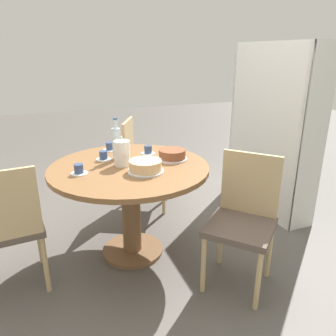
{
  "coord_description": "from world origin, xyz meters",
  "views": [
    {
      "loc": [
        2.25,
        -0.55,
        1.55
      ],
      "look_at": [
        0.0,
        0.31,
        0.69
      ],
      "focal_mm": 35.0,
      "sensor_mm": 36.0,
      "label": 1
    }
  ],
  "objects_px": {
    "bookshelf": "(270,132)",
    "cup_a": "(104,156)",
    "coffee_pot": "(122,152)",
    "cup_c": "(79,170)",
    "chair_a": "(243,217)",
    "chair_c": "(8,226)",
    "cup_d": "(148,151)",
    "cup_b": "(110,147)",
    "cake_main": "(146,166)",
    "chair_b": "(142,161)",
    "water_bottle": "(116,143)",
    "cake_second": "(172,155)"
  },
  "relations": [
    {
      "from": "chair_a",
      "to": "bookshelf",
      "type": "distance_m",
      "value": 1.34
    },
    {
      "from": "chair_a",
      "to": "cake_main",
      "type": "relative_size",
      "value": 3.51
    },
    {
      "from": "cup_a",
      "to": "cup_d",
      "type": "bearing_deg",
      "value": 93.68
    },
    {
      "from": "bookshelf",
      "to": "cup_b",
      "type": "xyz_separation_m",
      "value": [
        -0.09,
        -1.58,
        -0.02
      ]
    },
    {
      "from": "chair_c",
      "to": "cup_b",
      "type": "height_order",
      "value": "chair_c"
    },
    {
      "from": "chair_a",
      "to": "coffee_pot",
      "type": "xyz_separation_m",
      "value": [
        -0.62,
        -0.67,
        0.36
      ]
    },
    {
      "from": "water_bottle",
      "to": "cake_main",
      "type": "bearing_deg",
      "value": 18.58
    },
    {
      "from": "chair_b",
      "to": "cup_b",
      "type": "relative_size",
      "value": 7.86
    },
    {
      "from": "cake_second",
      "to": "cup_a",
      "type": "distance_m",
      "value": 0.54
    },
    {
      "from": "water_bottle",
      "to": "cup_b",
      "type": "distance_m",
      "value": 0.27
    },
    {
      "from": "chair_c",
      "to": "cake_second",
      "type": "distance_m",
      "value": 1.25
    },
    {
      "from": "chair_b",
      "to": "bookshelf",
      "type": "bearing_deg",
      "value": -84.21
    },
    {
      "from": "bookshelf",
      "to": "cup_c",
      "type": "distance_m",
      "value": 1.93
    },
    {
      "from": "water_bottle",
      "to": "chair_c",
      "type": "bearing_deg",
      "value": -66.9
    },
    {
      "from": "coffee_pot",
      "to": "cup_c",
      "type": "relative_size",
      "value": 1.94
    },
    {
      "from": "chair_a",
      "to": "chair_b",
      "type": "height_order",
      "value": "same"
    },
    {
      "from": "chair_a",
      "to": "cup_c",
      "type": "xyz_separation_m",
      "value": [
        -0.54,
        -0.99,
        0.28
      ]
    },
    {
      "from": "chair_c",
      "to": "cup_a",
      "type": "distance_m",
      "value": 0.83
    },
    {
      "from": "cup_a",
      "to": "coffee_pot",
      "type": "bearing_deg",
      "value": 31.55
    },
    {
      "from": "water_bottle",
      "to": "cake_second",
      "type": "bearing_deg",
      "value": 67.59
    },
    {
      "from": "cup_d",
      "to": "coffee_pot",
      "type": "bearing_deg",
      "value": -52.67
    },
    {
      "from": "coffee_pot",
      "to": "cup_d",
      "type": "height_order",
      "value": "coffee_pot"
    },
    {
      "from": "cake_main",
      "to": "cup_b",
      "type": "distance_m",
      "value": 0.63
    },
    {
      "from": "cake_main",
      "to": "cup_d",
      "type": "xyz_separation_m",
      "value": [
        -0.4,
        0.14,
        -0.01
      ]
    },
    {
      "from": "chair_c",
      "to": "bookshelf",
      "type": "bearing_deg",
      "value": -174.17
    },
    {
      "from": "water_bottle",
      "to": "cup_a",
      "type": "xyz_separation_m",
      "value": [
        -0.01,
        -0.1,
        -0.1
      ]
    },
    {
      "from": "chair_b",
      "to": "water_bottle",
      "type": "relative_size",
      "value": 2.78
    },
    {
      "from": "chair_a",
      "to": "water_bottle",
      "type": "height_order",
      "value": "water_bottle"
    },
    {
      "from": "bookshelf",
      "to": "cup_d",
      "type": "relative_size",
      "value": 14.13
    },
    {
      "from": "bookshelf",
      "to": "cup_a",
      "type": "bearing_deg",
      "value": 94.94
    },
    {
      "from": "bookshelf",
      "to": "cake_second",
      "type": "distance_m",
      "value": 1.21
    },
    {
      "from": "chair_c",
      "to": "cake_main",
      "type": "distance_m",
      "value": 0.97
    },
    {
      "from": "cup_b",
      "to": "cake_second",
      "type": "bearing_deg",
      "value": 44.6
    },
    {
      "from": "chair_b",
      "to": "chair_c",
      "type": "height_order",
      "value": "same"
    },
    {
      "from": "chair_b",
      "to": "cup_a",
      "type": "bearing_deg",
      "value": 167.67
    },
    {
      "from": "cup_b",
      "to": "cake_main",
      "type": "bearing_deg",
      "value": 12.03
    },
    {
      "from": "coffee_pot",
      "to": "cup_b",
      "type": "relative_size",
      "value": 1.94
    },
    {
      "from": "coffee_pot",
      "to": "cup_c",
      "type": "xyz_separation_m",
      "value": [
        0.07,
        -0.32,
        -0.07
      ]
    },
    {
      "from": "cup_c",
      "to": "water_bottle",
      "type": "bearing_deg",
      "value": 126.71
    },
    {
      "from": "chair_b",
      "to": "bookshelf",
      "type": "height_order",
      "value": "bookshelf"
    },
    {
      "from": "cake_main",
      "to": "cup_c",
      "type": "xyz_separation_m",
      "value": [
        -0.12,
        -0.44,
        -0.01
      ]
    },
    {
      "from": "bookshelf",
      "to": "cup_b",
      "type": "distance_m",
      "value": 1.58
    },
    {
      "from": "coffee_pot",
      "to": "cup_a",
      "type": "xyz_separation_m",
      "value": [
        -0.18,
        -0.11,
        -0.07
      ]
    },
    {
      "from": "cake_main",
      "to": "chair_b",
      "type": "bearing_deg",
      "value": 165.37
    },
    {
      "from": "cup_d",
      "to": "cake_main",
      "type": "bearing_deg",
      "value": -19.92
    },
    {
      "from": "cup_a",
      "to": "bookshelf",
      "type": "bearing_deg",
      "value": 94.94
    },
    {
      "from": "bookshelf",
      "to": "chair_a",
      "type": "bearing_deg",
      "value": 136.32
    },
    {
      "from": "chair_c",
      "to": "cup_d",
      "type": "distance_m",
      "value": 1.17
    },
    {
      "from": "chair_b",
      "to": "bookshelf",
      "type": "distance_m",
      "value": 1.31
    },
    {
      "from": "cake_second",
      "to": "chair_b",
      "type": "bearing_deg",
      "value": -178.17
    }
  ]
}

